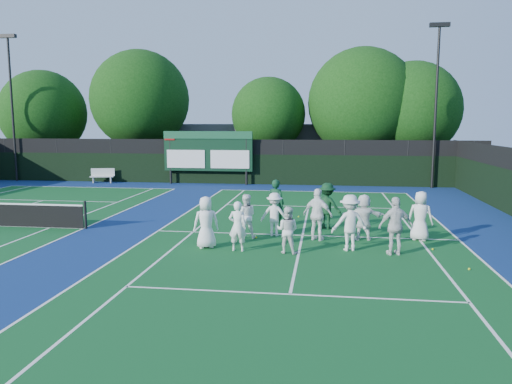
# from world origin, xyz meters

# --- Properties ---
(ground) EXTENTS (120.00, 120.00, 0.00)m
(ground) POSITION_xyz_m (0.00, 0.00, 0.00)
(ground) COLOR #18370F
(ground) RESTS_ON ground
(court_apron) EXTENTS (34.00, 32.00, 0.01)m
(court_apron) POSITION_xyz_m (-6.00, 1.00, 0.00)
(court_apron) COLOR navy
(court_apron) RESTS_ON ground
(near_court) EXTENTS (11.05, 23.85, 0.01)m
(near_court) POSITION_xyz_m (0.00, 1.00, 0.01)
(near_court) COLOR #104E1F
(near_court) RESTS_ON ground
(back_fence) EXTENTS (34.00, 0.08, 3.00)m
(back_fence) POSITION_xyz_m (-6.00, 16.00, 1.36)
(back_fence) COLOR black
(back_fence) RESTS_ON ground
(scoreboard) EXTENTS (6.00, 0.21, 3.55)m
(scoreboard) POSITION_xyz_m (-7.01, 15.59, 2.19)
(scoreboard) COLOR black
(scoreboard) RESTS_ON ground
(clubhouse) EXTENTS (18.00, 6.00, 4.00)m
(clubhouse) POSITION_xyz_m (-2.00, 24.00, 2.00)
(clubhouse) COLOR #5A5A5F
(clubhouse) RESTS_ON ground
(light_pole_left) EXTENTS (1.20, 0.30, 10.12)m
(light_pole_left) POSITION_xyz_m (-21.00, 15.70, 6.30)
(light_pole_left) COLOR black
(light_pole_left) RESTS_ON ground
(light_pole_right) EXTENTS (1.20, 0.30, 10.12)m
(light_pole_right) POSITION_xyz_m (7.50, 15.70, 6.30)
(light_pole_right) COLOR black
(light_pole_right) RESTS_ON ground
(bench) EXTENTS (1.63, 0.80, 1.00)m
(bench) POSITION_xyz_m (-14.39, 15.37, 0.54)
(bench) COLOR silver
(bench) RESTS_ON ground
(tree_a) EXTENTS (6.56, 6.56, 8.13)m
(tree_a) POSITION_xyz_m (-20.83, 19.58, 4.68)
(tree_a) COLOR black
(tree_a) RESTS_ON ground
(tree_b) EXTENTS (7.34, 7.34, 9.50)m
(tree_b) POSITION_xyz_m (-12.95, 19.58, 5.64)
(tree_b) COLOR black
(tree_b) RESTS_ON ground
(tree_c) EXTENTS (5.36, 5.36, 7.39)m
(tree_c) POSITION_xyz_m (-3.24, 19.58, 4.57)
(tree_c) COLOR black
(tree_c) RESTS_ON ground
(tree_d) EXTENTS (7.69, 7.69, 9.36)m
(tree_d) POSITION_xyz_m (3.45, 19.58, 5.32)
(tree_d) COLOR black
(tree_d) RESTS_ON ground
(tree_e) EXTENTS (6.65, 6.65, 8.35)m
(tree_e) POSITION_xyz_m (6.89, 19.58, 4.85)
(tree_e) COLOR black
(tree_e) RESTS_ON ground
(tennis_ball_0) EXTENTS (0.07, 0.07, 0.07)m
(tennis_ball_0) POSITION_xyz_m (-1.62, 0.32, 0.03)
(tennis_ball_0) COLOR #C1D919
(tennis_ball_0) RESTS_ON ground
(tennis_ball_1) EXTENTS (0.07, 0.07, 0.07)m
(tennis_ball_1) POSITION_xyz_m (3.25, 1.51, 0.03)
(tennis_ball_1) COLOR #C1D919
(tennis_ball_1) RESTS_ON ground
(tennis_ball_2) EXTENTS (0.07, 0.07, 0.07)m
(tennis_ball_2) POSITION_xyz_m (4.83, -2.69, 0.03)
(tennis_ball_2) COLOR #C1D919
(tennis_ball_2) RESTS_ON ground
(tennis_ball_3) EXTENTS (0.07, 0.07, 0.07)m
(tennis_ball_3) POSITION_xyz_m (-2.23, 0.49, 0.03)
(tennis_ball_3) COLOR #C1D919
(tennis_ball_3) RESTS_ON ground
(tennis_ball_4) EXTENTS (0.07, 0.07, 0.07)m
(tennis_ball_4) POSITION_xyz_m (-0.34, 4.55, 0.03)
(tennis_ball_4) COLOR #C1D919
(tennis_ball_4) RESTS_ON ground
(tennis_ball_5) EXTENTS (0.07, 0.07, 0.07)m
(tennis_ball_5) POSITION_xyz_m (4.28, -0.54, 0.03)
(tennis_ball_5) COLOR #C1D919
(tennis_ball_5) RESTS_ON ground
(player_front_0) EXTENTS (0.98, 0.81, 1.72)m
(player_front_0) POSITION_xyz_m (-3.06, -1.26, 0.86)
(player_front_0) COLOR white
(player_front_0) RESTS_ON ground
(player_front_1) EXTENTS (0.61, 0.42, 1.63)m
(player_front_1) POSITION_xyz_m (-1.96, -1.51, 0.81)
(player_front_1) COLOR white
(player_front_1) RESTS_ON ground
(player_front_2) EXTENTS (0.84, 0.72, 1.49)m
(player_front_2) POSITION_xyz_m (-0.37, -1.55, 0.75)
(player_front_2) COLOR white
(player_front_2) RESTS_ON ground
(player_front_3) EXTENTS (1.32, 0.97, 1.82)m
(player_front_3) POSITION_xyz_m (1.59, -0.93, 0.91)
(player_front_3) COLOR white
(player_front_3) RESTS_ON ground
(player_front_4) EXTENTS (1.15, 0.69, 1.83)m
(player_front_4) POSITION_xyz_m (2.98, -1.29, 0.92)
(player_front_4) COLOR silver
(player_front_4) RESTS_ON ground
(player_back_0) EXTENTS (0.84, 0.69, 1.58)m
(player_back_0) POSITION_xyz_m (-2.01, 0.36, 0.79)
(player_back_0) COLOR white
(player_back_0) RESTS_ON ground
(player_back_1) EXTENTS (1.07, 0.66, 1.59)m
(player_back_1) POSITION_xyz_m (-1.01, 0.81, 0.80)
(player_back_1) COLOR white
(player_back_1) RESTS_ON ground
(player_back_2) EXTENTS (1.17, 0.84, 1.84)m
(player_back_2) POSITION_xyz_m (0.55, 0.31, 0.92)
(player_back_2) COLOR white
(player_back_2) RESTS_ON ground
(player_back_3) EXTENTS (1.55, 0.60, 1.64)m
(player_back_3) POSITION_xyz_m (2.14, 0.61, 0.82)
(player_back_3) COLOR white
(player_back_3) RESTS_ON ground
(player_back_4) EXTENTS (0.99, 0.81, 1.74)m
(player_back_4) POSITION_xyz_m (4.10, 0.83, 0.87)
(player_back_4) COLOR white
(player_back_4) RESTS_ON ground
(coach_left) EXTENTS (0.79, 0.64, 1.89)m
(coach_left) POSITION_xyz_m (-1.14, 2.51, 0.94)
(coach_left) COLOR #0F3921
(coach_left) RESTS_ON ground
(coach_right) EXTENTS (1.33, 1.05, 1.80)m
(coach_right) POSITION_xyz_m (0.88, 2.32, 0.90)
(coach_right) COLOR #0E3319
(coach_right) RESTS_ON ground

